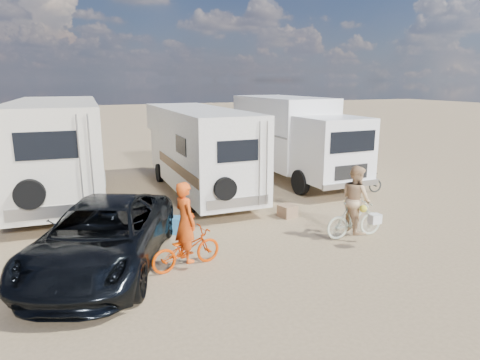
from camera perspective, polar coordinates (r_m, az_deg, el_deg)
name	(u,v)px	position (r m, az deg, el deg)	size (l,w,h in m)	color
ground	(287,256)	(10.68, 6.31, -10.05)	(140.00, 140.00, 0.00)	#A18560
rv_main	(199,152)	(16.07, -5.55, 3.83)	(2.32, 7.90, 3.19)	white
rv_left	(58,151)	(16.37, -23.23, 3.56)	(2.75, 8.50, 3.51)	silver
box_truck	(295,139)	(18.36, 7.43, 5.42)	(2.50, 7.60, 3.49)	white
dark_suv	(103,236)	(10.20, -17.96, -7.19)	(2.52, 5.46, 1.52)	black
bike_man	(186,249)	(9.90, -7.23, -9.17)	(0.60, 1.71, 0.90)	#CA3700
bike_woman	(355,219)	(12.02, 15.12, -5.13)	(0.48, 1.71, 1.03)	beige
rider_man	(186,229)	(9.73, -7.31, -6.58)	(0.67, 0.44, 1.85)	#EB4F13
rider_woman	(355,205)	(11.90, 15.23, -3.30)	(0.89, 0.69, 1.83)	tan
bike_parked	(363,183)	(16.83, 16.19, -0.35)	(0.54, 1.55, 0.81)	#282A28
cooler	(178,225)	(12.16, -8.37, -6.00)	(0.57, 0.41, 0.46)	teal
crate	(287,211)	(13.50, 6.36, -4.15)	(0.48, 0.48, 0.38)	#86654A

